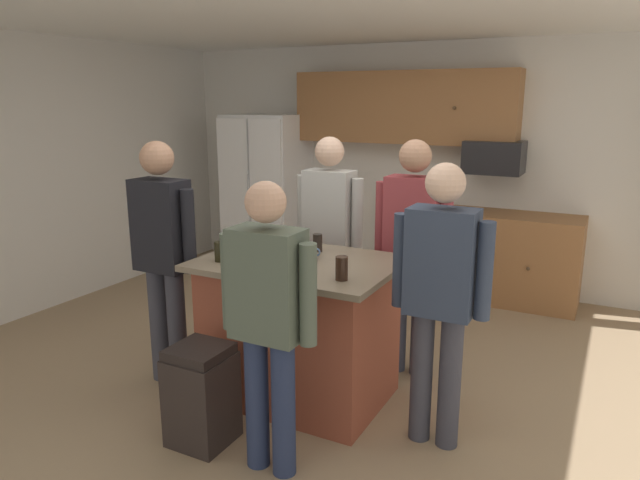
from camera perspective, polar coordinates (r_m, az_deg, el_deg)
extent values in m
plane|color=#937A5B|center=(4.33, 0.56, -14.00)|extent=(7.04, 7.04, 0.00)
plane|color=white|center=(3.88, 0.66, 22.37)|extent=(7.04, 7.04, 0.00)
cube|color=silver|center=(6.50, 11.91, 7.09)|extent=(6.40, 0.10, 2.60)
cube|color=silver|center=(6.05, -27.70, 5.35)|extent=(0.10, 5.60, 2.60)
cube|color=#936038|center=(6.39, 8.15, 12.76)|extent=(2.40, 0.35, 0.75)
sphere|color=#4C3823|center=(6.03, 13.04, 12.50)|extent=(0.04, 0.04, 0.04)
cube|color=#936038|center=(6.21, 16.04, -1.44)|extent=(1.80, 0.60, 0.90)
sphere|color=#4C3823|center=(5.84, 19.73, -2.66)|extent=(0.04, 0.04, 0.04)
cube|color=white|center=(7.00, -5.16, 4.64)|extent=(0.87, 0.70, 1.84)
cube|color=white|center=(6.82, -8.38, 4.31)|extent=(0.41, 0.04, 1.76)
cube|color=white|center=(6.58, -5.29, 4.06)|extent=(0.41, 0.04, 1.76)
cylinder|color=#B2B2B7|center=(6.66, -7.03, 4.93)|extent=(0.02, 0.02, 0.35)
cube|color=black|center=(6.06, 16.71, 7.78)|extent=(0.56, 0.40, 0.32)
cube|color=brown|center=(4.00, -2.00, -9.02)|extent=(1.15, 0.81, 0.94)
cube|color=#756651|center=(3.84, -2.06, -2.29)|extent=(1.29, 0.95, 0.04)
cylinder|color=#4C5166|center=(4.43, 7.67, -7.47)|extent=(0.13, 0.13, 0.85)
cylinder|color=#4C5166|center=(4.38, 9.78, -7.80)|extent=(0.13, 0.13, 0.85)
cube|color=maroon|center=(4.20, 9.09, 1.84)|extent=(0.38, 0.22, 0.64)
sphere|color=tan|center=(4.13, 9.33, 8.14)|extent=(0.23, 0.23, 0.23)
cylinder|color=maroon|center=(4.28, 6.03, 1.92)|extent=(0.09, 0.09, 0.57)
cylinder|color=maroon|center=(4.13, 12.23, 1.26)|extent=(0.09, 0.09, 0.57)
cylinder|color=#383842|center=(3.61, 9.92, -12.98)|extent=(0.13, 0.13, 0.82)
cylinder|color=#383842|center=(3.57, 12.60, -13.43)|extent=(0.13, 0.13, 0.82)
cube|color=#2D384C|center=(3.33, 11.82, -2.15)|extent=(0.38, 0.22, 0.61)
sphere|color=beige|center=(3.24, 12.21, 5.49)|extent=(0.22, 0.22, 0.22)
cylinder|color=#2D384C|center=(3.40, 7.91, -1.98)|extent=(0.09, 0.09, 0.55)
cylinder|color=#2D384C|center=(3.28, 15.84, -2.96)|extent=(0.09, 0.09, 0.55)
cylinder|color=tan|center=(4.81, -0.03, -5.66)|extent=(0.13, 0.13, 0.84)
cylinder|color=tan|center=(4.73, 1.81, -5.97)|extent=(0.13, 0.13, 0.84)
cube|color=#B7B7B2|center=(4.58, 0.92, 2.92)|extent=(0.38, 0.22, 0.63)
sphere|color=beige|center=(4.51, 0.94, 8.67)|extent=(0.23, 0.23, 0.23)
cylinder|color=#B7B7B2|center=(4.69, -1.71, 2.95)|extent=(0.09, 0.09, 0.57)
cylinder|color=#B7B7B2|center=(4.48, 3.67, 2.42)|extent=(0.09, 0.09, 0.57)
cylinder|color=#383842|center=(4.42, -15.51, -7.94)|extent=(0.13, 0.13, 0.85)
cylinder|color=#383842|center=(4.31, -13.83, -8.39)|extent=(0.13, 0.13, 0.85)
cube|color=black|center=(4.15, -15.30, 1.40)|extent=(0.38, 0.22, 0.64)
sphere|color=tan|center=(4.08, -15.71, 7.75)|extent=(0.23, 0.23, 0.23)
cylinder|color=black|center=(4.32, -17.63, 1.45)|extent=(0.09, 0.09, 0.57)
cylinder|color=black|center=(4.00, -12.74, 0.82)|extent=(0.09, 0.09, 0.57)
cylinder|color=#232D4C|center=(3.34, -6.19, -15.40)|extent=(0.13, 0.13, 0.79)
cylinder|color=#232D4C|center=(3.26, -3.60, -16.13)|extent=(0.13, 0.13, 0.79)
cube|color=#4C5647|center=(3.02, -5.18, -4.34)|extent=(0.38, 0.22, 0.59)
sphere|color=tan|center=(2.92, -5.36, 3.73)|extent=(0.21, 0.21, 0.21)
cylinder|color=#4C5647|center=(3.16, -8.85, -4.04)|extent=(0.09, 0.09, 0.53)
cylinder|color=#4C5647|center=(2.91, -1.17, -5.42)|extent=(0.09, 0.09, 0.53)
cylinder|color=black|center=(3.85, -9.81, -1.13)|extent=(0.07, 0.07, 0.13)
cylinder|color=black|center=(4.05, -8.21, -0.32)|extent=(0.07, 0.07, 0.13)
cylinder|color=black|center=(4.04, -0.24, -0.27)|extent=(0.07, 0.07, 0.12)
cylinder|color=black|center=(3.40, 2.14, -2.79)|extent=(0.07, 0.07, 0.14)
cylinder|color=white|center=(3.77, -7.11, -1.65)|extent=(0.08, 0.08, 0.10)
torus|color=white|center=(3.73, -6.39, -1.69)|extent=(0.06, 0.01, 0.06)
cylinder|color=#4C6B99|center=(3.86, -1.08, -1.16)|extent=(0.08, 0.08, 0.10)
torus|color=#4C6B99|center=(3.83, -0.32, -1.19)|extent=(0.06, 0.01, 0.06)
cube|color=black|center=(3.65, -11.52, -15.04)|extent=(0.34, 0.34, 0.55)
cube|color=black|center=(3.52, -11.75, -10.67)|extent=(0.32, 0.32, 0.06)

